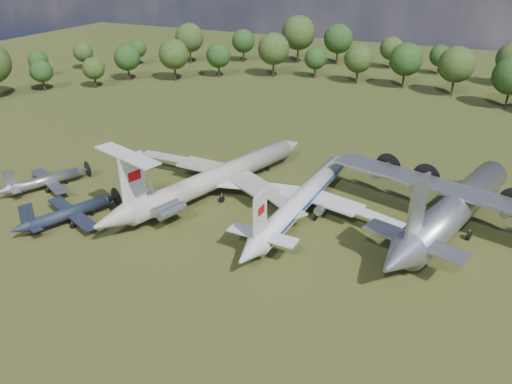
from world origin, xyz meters
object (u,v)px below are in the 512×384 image
at_px(an12_transport, 455,212).
at_px(small_prop_west, 69,216).
at_px(small_prop_northwest, 46,183).
at_px(il62_airliner, 218,181).
at_px(tu104_jet, 303,202).
at_px(person_on_il62, 151,188).

relative_size(an12_transport, small_prop_west, 2.51).
xyz_separation_m(an12_transport, small_prop_northwest, (-59.43, -13.81, -1.57)).
relative_size(il62_airliner, tu104_jet, 1.15).
xyz_separation_m(small_prop_west, small_prop_northwest, (-11.15, 6.72, -0.06)).
relative_size(tu104_jet, person_on_il62, 20.43).
bearing_deg(person_on_il62, an12_transport, -121.61).
bearing_deg(an12_transport, il62_airliner, -157.94).
bearing_deg(small_prop_west, person_on_il62, 47.59).
relative_size(il62_airliner, small_prop_northwest, 2.84).
xyz_separation_m(tu104_jet, person_on_il62, (-17.76, -11.05, 3.39)).
xyz_separation_m(small_prop_west, person_on_il62, (10.56, 5.12, 4.11)).
relative_size(il62_airliner, small_prop_west, 2.70).
bearing_deg(tu104_jet, il62_airliner, 179.81).
bearing_deg(person_on_il62, small_prop_west, 62.01).
relative_size(tu104_jet, small_prop_west, 2.34).
height_order(il62_airliner, person_on_il62, person_on_il62).
height_order(an12_transport, small_prop_west, an12_transport).
bearing_deg(an12_transport, small_prop_northwest, -151.04).
height_order(tu104_jet, small_prop_west, tu104_jet).
relative_size(tu104_jet, an12_transport, 0.94).
distance_m(small_prop_northwest, person_on_il62, 22.17).
height_order(tu104_jet, an12_transport, an12_transport).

